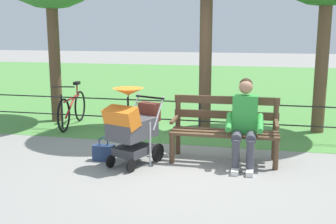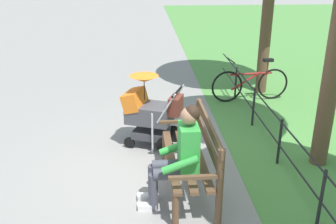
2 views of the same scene
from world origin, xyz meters
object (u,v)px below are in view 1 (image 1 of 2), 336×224
park_bench (225,126)px  stroller (132,126)px  person_on_bench (245,121)px  bicycle (72,109)px  handbag (104,152)px

park_bench → stroller: bearing=22.8°
person_on_bench → stroller: size_ratio=1.11×
person_on_bench → bicycle: bearing=-27.0°
person_on_bench → park_bench: bearing=-36.8°
bicycle → person_on_bench: bearing=153.0°
park_bench → bicycle: (3.25, -1.59, -0.16)m
stroller → handbag: bearing=-11.7°
park_bench → handbag: park_bench is taller
handbag → bicycle: bicycle is taller
handbag → bicycle: 2.52m
person_on_bench → stroller: person_on_bench is taller
park_bench → person_on_bench: bearing=143.2°
stroller → person_on_bench: bearing=-168.6°
park_bench → bicycle: size_ratio=0.97×
person_on_bench → stroller: bearing=11.4°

